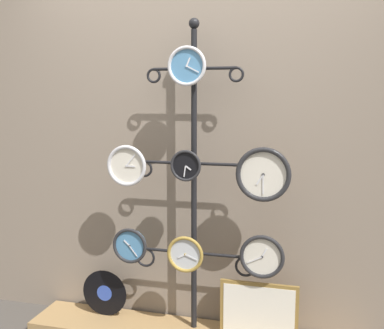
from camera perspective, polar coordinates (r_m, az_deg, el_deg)
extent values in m
cube|color=gray|center=(2.96, 1.04, 5.27)|extent=(4.40, 0.04, 2.80)
cylinder|color=black|center=(2.85, 0.26, -2.98)|extent=(0.04, 0.04, 1.96)
sphere|color=black|center=(2.84, 0.27, 17.48)|extent=(0.07, 0.07, 0.07)
cylinder|color=black|center=(2.84, -2.35, 12.03)|extent=(0.26, 0.02, 0.02)
torus|color=black|center=(2.88, -4.88, 11.18)|extent=(0.09, 0.02, 0.09)
cylinder|color=black|center=(2.78, 2.94, 12.12)|extent=(0.26, 0.02, 0.02)
torus|color=black|center=(2.75, 5.66, 11.32)|extent=(0.09, 0.02, 0.09)
cylinder|color=black|center=(2.87, -2.96, 0.25)|extent=(0.33, 0.02, 0.02)
torus|color=black|center=(2.93, -6.05, -0.55)|extent=(0.11, 0.02, 0.11)
cylinder|color=black|center=(2.79, 3.57, 0.02)|extent=(0.33, 0.02, 0.02)
torus|color=black|center=(2.77, 6.93, -1.06)|extent=(0.11, 0.02, 0.11)
cylinder|color=black|center=(3.01, -2.90, -10.89)|extent=(0.34, 0.02, 0.02)
torus|color=black|center=(3.08, -5.93, -11.63)|extent=(0.13, 0.02, 0.13)
cylinder|color=black|center=(2.93, 3.49, -11.43)|extent=(0.34, 0.02, 0.02)
torus|color=black|center=(2.92, 6.79, -12.74)|extent=(0.13, 0.02, 0.13)
cylinder|color=#4C84B2|center=(2.74, -0.60, 12.38)|extent=(0.22, 0.02, 0.22)
torus|color=silver|center=(2.72, -0.68, 12.40)|extent=(0.24, 0.02, 0.24)
cylinder|color=silver|center=(2.72, -0.68, 12.40)|extent=(0.01, 0.01, 0.01)
cube|color=silver|center=(2.72, -0.48, 12.91)|extent=(0.03, 0.00, 0.05)
cube|color=silver|center=(2.71, 0.09, 12.02)|extent=(0.08, 0.00, 0.04)
cylinder|color=silver|center=(2.86, -8.21, -0.13)|extent=(0.24, 0.02, 0.24)
torus|color=silver|center=(2.85, -8.33, -0.17)|extent=(0.26, 0.02, 0.26)
cylinder|color=silver|center=(2.85, -8.32, -0.17)|extent=(0.01, 0.01, 0.01)
cube|color=silver|center=(2.84, -7.80, -0.21)|extent=(0.06, 0.00, 0.01)
cube|color=silver|center=(2.83, -7.81, 0.53)|extent=(0.06, 0.00, 0.08)
cylinder|color=black|center=(2.74, -0.74, -0.12)|extent=(0.18, 0.02, 0.18)
torus|color=#262628|center=(2.72, -0.82, -0.16)|extent=(0.19, 0.02, 0.19)
cylinder|color=#262628|center=(2.72, -0.82, -0.16)|extent=(0.01, 0.01, 0.01)
cube|color=silver|center=(2.72, -0.48, -0.44)|extent=(0.04, 0.00, 0.03)
cube|color=silver|center=(2.73, -0.93, -0.87)|extent=(0.02, 0.00, 0.07)
cylinder|color=silver|center=(2.67, 9.06, -1.23)|extent=(0.30, 0.02, 0.30)
torus|color=#262628|center=(2.65, 9.02, -1.29)|extent=(0.33, 0.03, 0.33)
cylinder|color=#262628|center=(2.65, 9.03, -1.28)|extent=(0.02, 0.01, 0.02)
cube|color=silver|center=(2.66, 8.61, -1.91)|extent=(0.04, 0.00, 0.07)
cube|color=silver|center=(2.66, 9.02, -2.51)|extent=(0.01, 0.00, 0.12)
cylinder|color=#4C84B2|center=(2.99, -7.82, -10.12)|extent=(0.21, 0.02, 0.21)
torus|color=#262628|center=(2.98, -7.93, -10.21)|extent=(0.23, 0.02, 0.23)
cylinder|color=#262628|center=(2.98, -7.93, -10.21)|extent=(0.01, 0.01, 0.01)
cube|color=silver|center=(2.98, -8.29, -9.86)|extent=(0.04, 0.00, 0.04)
cube|color=silver|center=(2.98, -7.46, -10.86)|extent=(0.06, 0.00, 0.07)
cylinder|color=silver|center=(2.87, -0.81, -11.26)|extent=(0.21, 0.02, 0.21)
torus|color=#A58438|center=(2.86, -0.89, -11.36)|extent=(0.23, 0.02, 0.23)
cylinder|color=#A58438|center=(2.86, -0.89, -11.36)|extent=(0.01, 0.01, 0.01)
cube|color=silver|center=(2.87, -1.33, -11.56)|extent=(0.05, 0.00, 0.03)
cube|color=silver|center=(2.85, -0.13, -11.72)|extent=(0.08, 0.00, 0.04)
cylinder|color=silver|center=(2.81, 8.91, -11.42)|extent=(0.25, 0.02, 0.25)
torus|color=#262628|center=(2.79, 8.87, -11.52)|extent=(0.27, 0.02, 0.27)
cylinder|color=#262628|center=(2.79, 8.87, -11.52)|extent=(0.01, 0.01, 0.01)
cube|color=silver|center=(2.78, 9.16, -11.02)|extent=(0.03, 0.00, 0.06)
cube|color=silver|center=(2.80, 7.96, -11.91)|extent=(0.09, 0.00, 0.05)
cylinder|color=black|center=(3.30, -11.04, -15.72)|extent=(0.33, 0.01, 0.33)
cylinder|color=#334FB2|center=(3.29, -11.08, -15.74)|extent=(0.11, 0.00, 0.11)
cube|color=olive|center=(2.97, 8.46, -17.93)|extent=(0.49, 0.02, 0.37)
cube|color=white|center=(2.96, 8.44, -18.02)|extent=(0.44, 0.00, 0.33)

